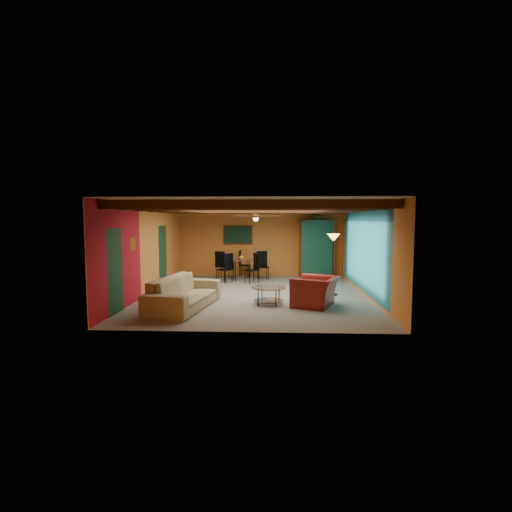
{
  "coord_description": "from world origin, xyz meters",
  "views": [
    {
      "loc": [
        0.55,
        -11.72,
        2.25
      ],
      "look_at": [
        0.0,
        0.2,
        1.15
      ],
      "focal_mm": 27.66,
      "sensor_mm": 36.0,
      "label": 1
    }
  ],
  "objects_px": {
    "dining_table": "(241,266)",
    "coffee_table": "(269,295)",
    "floor_lamp": "(333,264)",
    "potted_plant": "(317,216)",
    "armoire": "(316,250)",
    "vase": "(241,249)",
    "sofa": "(184,293)",
    "armchair": "(315,291)"
  },
  "relations": [
    {
      "from": "coffee_table",
      "to": "potted_plant",
      "type": "distance_m",
      "value": 5.79
    },
    {
      "from": "armchair",
      "to": "dining_table",
      "type": "relative_size",
      "value": 0.57
    },
    {
      "from": "potted_plant",
      "to": "floor_lamp",
      "type": "bearing_deg",
      "value": -88.32
    },
    {
      "from": "armchair",
      "to": "floor_lamp",
      "type": "height_order",
      "value": "floor_lamp"
    },
    {
      "from": "coffee_table",
      "to": "floor_lamp",
      "type": "xyz_separation_m",
      "value": [
        1.89,
        1.42,
        0.68
      ]
    },
    {
      "from": "armchair",
      "to": "vase",
      "type": "relative_size",
      "value": 6.46
    },
    {
      "from": "coffee_table",
      "to": "floor_lamp",
      "type": "bearing_deg",
      "value": 36.82
    },
    {
      "from": "vase",
      "to": "armchair",
      "type": "bearing_deg",
      "value": -62.34
    },
    {
      "from": "potted_plant",
      "to": "vase",
      "type": "relative_size",
      "value": 2.43
    },
    {
      "from": "potted_plant",
      "to": "armchair",
      "type": "bearing_deg",
      "value": -96.3
    },
    {
      "from": "dining_table",
      "to": "floor_lamp",
      "type": "distance_m",
      "value": 4.11
    },
    {
      "from": "coffee_table",
      "to": "vase",
      "type": "distance_m",
      "value": 4.46
    },
    {
      "from": "armoire",
      "to": "floor_lamp",
      "type": "bearing_deg",
      "value": -103.16
    },
    {
      "from": "sofa",
      "to": "armoire",
      "type": "height_order",
      "value": "armoire"
    },
    {
      "from": "coffee_table",
      "to": "potted_plant",
      "type": "xyz_separation_m",
      "value": [
        1.79,
        5.07,
        2.16
      ]
    },
    {
      "from": "armchair",
      "to": "floor_lamp",
      "type": "distance_m",
      "value": 1.79
    },
    {
      "from": "sofa",
      "to": "dining_table",
      "type": "bearing_deg",
      "value": -3.32
    },
    {
      "from": "armoire",
      "to": "dining_table",
      "type": "bearing_deg",
      "value": -178.46
    },
    {
      "from": "dining_table",
      "to": "armoire",
      "type": "height_order",
      "value": "armoire"
    },
    {
      "from": "armoire",
      "to": "potted_plant",
      "type": "distance_m",
      "value": 1.31
    },
    {
      "from": "armoire",
      "to": "floor_lamp",
      "type": "relative_size",
      "value": 1.18
    },
    {
      "from": "coffee_table",
      "to": "armoire",
      "type": "height_order",
      "value": "armoire"
    },
    {
      "from": "dining_table",
      "to": "coffee_table",
      "type": "bearing_deg",
      "value": -75.63
    },
    {
      "from": "dining_table",
      "to": "armoire",
      "type": "relative_size",
      "value": 0.95
    },
    {
      "from": "floor_lamp",
      "to": "potted_plant",
      "type": "height_order",
      "value": "potted_plant"
    },
    {
      "from": "potted_plant",
      "to": "vase",
      "type": "height_order",
      "value": "potted_plant"
    },
    {
      "from": "sofa",
      "to": "vase",
      "type": "relative_size",
      "value": 15.08
    },
    {
      "from": "armoire",
      "to": "vase",
      "type": "relative_size",
      "value": 11.84
    },
    {
      "from": "coffee_table",
      "to": "dining_table",
      "type": "distance_m",
      "value": 4.37
    },
    {
      "from": "sofa",
      "to": "armchair",
      "type": "relative_size",
      "value": 2.33
    },
    {
      "from": "armchair",
      "to": "coffee_table",
      "type": "distance_m",
      "value": 1.23
    },
    {
      "from": "vase",
      "to": "armoire",
      "type": "bearing_deg",
      "value": 16.39
    },
    {
      "from": "dining_table",
      "to": "armoire",
      "type": "xyz_separation_m",
      "value": [
        2.87,
        0.84,
        0.55
      ]
    },
    {
      "from": "sofa",
      "to": "armchair",
      "type": "height_order",
      "value": "sofa"
    },
    {
      "from": "sofa",
      "to": "armoire",
      "type": "xyz_separation_m",
      "value": [
        3.92,
        5.64,
        0.68
      ]
    },
    {
      "from": "armoire",
      "to": "potted_plant",
      "type": "bearing_deg",
      "value": 0.0
    },
    {
      "from": "armchair",
      "to": "dining_table",
      "type": "height_order",
      "value": "dining_table"
    },
    {
      "from": "armchair",
      "to": "sofa",
      "type": "bearing_deg",
      "value": -61.27
    },
    {
      "from": "floor_lamp",
      "to": "potted_plant",
      "type": "xyz_separation_m",
      "value": [
        -0.11,
        3.65,
        1.48
      ]
    },
    {
      "from": "armoire",
      "to": "vase",
      "type": "bearing_deg",
      "value": -178.46
    },
    {
      "from": "potted_plant",
      "to": "sofa",
      "type": "bearing_deg",
      "value": -124.83
    },
    {
      "from": "armoire",
      "to": "potted_plant",
      "type": "xyz_separation_m",
      "value": [
        0.0,
        0.0,
        1.31
      ]
    }
  ]
}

